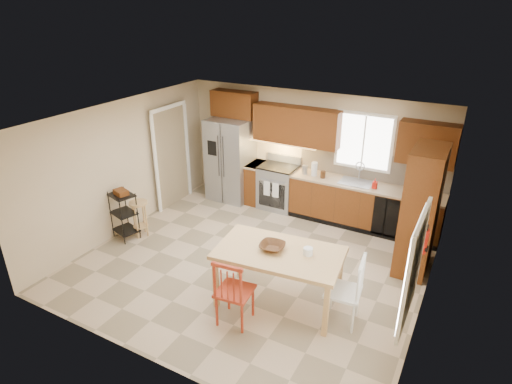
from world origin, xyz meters
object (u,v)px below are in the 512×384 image
at_px(refrigerator, 231,160).
at_px(chair_white, 343,290).
at_px(fire_extinguisher, 423,241).
at_px(pantry, 420,211).
at_px(utility_cart, 124,215).
at_px(table_bowl, 272,249).
at_px(bar_stool, 140,219).
at_px(soap_bottle, 375,184).
at_px(chair_red, 235,290).
at_px(dining_table, 279,278).
at_px(range_stove, 278,187).
at_px(table_jar, 308,253).

xyz_separation_m(refrigerator, chair_white, (3.51, -2.79, -0.39)).
relative_size(fire_extinguisher, chair_white, 0.34).
height_order(pantry, utility_cart, pantry).
xyz_separation_m(table_bowl, bar_stool, (-3.05, 0.54, -0.53)).
height_order(soap_bottle, chair_red, soap_bottle).
xyz_separation_m(dining_table, utility_cart, (-3.36, 0.35, 0.03)).
distance_m(table_bowl, bar_stool, 3.14).
relative_size(fire_extinguisher, bar_stool, 0.51).
bearing_deg(utility_cart, refrigerator, 89.08).
relative_size(pantry, fire_extinguisher, 5.83).
xyz_separation_m(pantry, bar_stool, (-4.73, -1.37, -0.70)).
bearing_deg(bar_stool, refrigerator, 73.90).
distance_m(range_stove, bar_stool, 2.94).
xyz_separation_m(table_bowl, table_jar, (0.50, 0.11, 0.03)).
bearing_deg(bar_stool, soap_bottle, 29.61).
relative_size(range_stove, table_bowl, 2.55).
xyz_separation_m(pantry, chair_white, (-0.62, -1.86, -0.53)).
height_order(chair_red, chair_white, same).
bearing_deg(refrigerator, bar_stool, -104.76).
height_order(refrigerator, table_jar, refrigerator).
bearing_deg(refrigerator, soap_bottle, -0.45).
bearing_deg(table_bowl, refrigerator, 130.75).
xyz_separation_m(soap_bottle, pantry, (0.95, -0.90, 0.05)).
height_order(pantry, bar_stool, pantry).
bearing_deg(pantry, chair_red, -126.92).
xyz_separation_m(range_stove, chair_red, (1.06, -3.55, 0.06)).
distance_m(fire_extinguisher, utility_cart, 5.19).
xyz_separation_m(fire_extinguisher, chair_white, (-0.82, -0.81, -0.58)).
relative_size(refrigerator, utility_cart, 1.96).
height_order(fire_extinguisher, table_jar, fire_extinguisher).
xyz_separation_m(chair_red, bar_stool, (-2.81, 1.19, -0.17)).
bearing_deg(bar_stool, table_jar, -8.26).
height_order(soap_bottle, bar_stool, soap_bottle).
bearing_deg(fire_extinguisher, bar_stool, -176.30).
distance_m(dining_table, chair_white, 0.96).
bearing_deg(dining_table, utility_cart, 167.82).
xyz_separation_m(soap_bottle, utility_cart, (-3.98, -2.46, -0.53)).
bearing_deg(dining_table, refrigerator, 125.76).
bearing_deg(pantry, chair_white, -108.55).
distance_m(pantry, table_bowl, 2.55).
relative_size(soap_bottle, utility_cart, 0.21).
bearing_deg(table_jar, refrigerator, 137.22).
bearing_deg(chair_white, bar_stool, 76.92).
distance_m(pantry, table_jar, 2.16).
bearing_deg(table_jar, range_stove, 122.80).
xyz_separation_m(refrigerator, utility_cart, (-0.80, -2.49, -0.44)).
relative_size(dining_table, chair_white, 1.70).
xyz_separation_m(refrigerator, bar_stool, (-0.60, -2.29, -0.56)).
height_order(bar_stool, utility_cart, utility_cart).
bearing_deg(chair_red, range_stove, 100.32).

